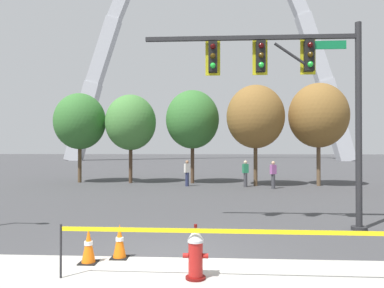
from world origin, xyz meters
TOP-DOWN VIEW (x-y plane):
  - ground_plane at (0.00, 0.00)m, footprint 240.00×240.00m
  - fire_hydrant at (0.59, -1.26)m, footprint 0.46×0.48m
  - caution_tape_barrier at (1.10, -1.40)m, footprint 5.95×0.11m
  - traffic_cone_by_hydrant at (-1.09, -0.15)m, footprint 0.36×0.36m
  - traffic_cone_mid_sidewalk at (-1.64, -0.51)m, footprint 0.36×0.36m
  - traffic_signal_gantry at (3.37, 2.85)m, footprint 6.42×0.44m
  - monument_arch at (0.00, 57.42)m, footprint 52.17×2.69m
  - tree_far_left at (-8.12, 16.27)m, footprint 3.47×3.47m
  - tree_left_mid at (-4.57, 16.12)m, footprint 3.39×3.39m
  - tree_center_left at (-0.41, 16.16)m, footprint 3.54×3.54m
  - tree_center_right at (3.58, 14.69)m, footprint 3.58×3.58m
  - tree_right_mid at (7.50, 14.96)m, footprint 3.65×3.65m
  - pedestrian_walking_left at (2.91, 14.09)m, footprint 0.39×0.30m
  - pedestrian_standing_center at (4.42, 13.20)m, footprint 0.39×0.35m
  - pedestrian_walking_right at (-0.64, 14.27)m, footprint 0.39×0.36m

SIDE VIEW (x-z plane):
  - ground_plane at x=0.00m, z-range 0.00..0.00m
  - traffic_cone_by_hydrant at x=-1.09m, z-range -0.01..0.72m
  - traffic_cone_mid_sidewalk at x=-1.64m, z-range -0.01..0.72m
  - fire_hydrant at x=0.59m, z-range -0.03..0.96m
  - caution_tape_barrier at x=1.10m, z-range 0.20..1.18m
  - pedestrian_walking_left at x=2.91m, z-range 0.02..1.61m
  - pedestrian_standing_center at x=4.42m, z-range 0.02..1.61m
  - pedestrian_walking_right at x=-0.64m, z-range 0.02..1.61m
  - tree_left_mid at x=-4.57m, z-range 1.09..7.03m
  - tree_far_left at x=-8.12m, z-range 1.12..7.20m
  - tree_center_left at x=-0.41m, z-range 1.14..7.34m
  - traffic_signal_gantry at x=3.37m, z-range 1.27..7.27m
  - tree_center_right at x=3.58m, z-range 1.15..7.41m
  - tree_right_mid at x=7.50m, z-range 1.18..7.56m
  - monument_arch at x=0.00m, z-range -3.25..47.57m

